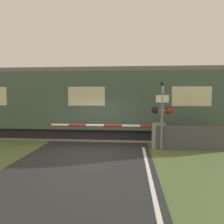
% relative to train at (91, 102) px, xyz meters
% --- Properties ---
extents(ground_plane, '(80.00, 80.00, 0.00)m').
position_rel_train_xyz_m(ground_plane, '(0.67, -3.73, -2.05)').
color(ground_plane, '#4C6033').
extents(track_bed, '(36.00, 3.20, 0.13)m').
position_rel_train_xyz_m(track_bed, '(0.67, 0.00, -2.02)').
color(track_bed, gray).
rests_on(track_bed, ground_plane).
extents(train, '(19.94, 2.79, 4.01)m').
position_rel_train_xyz_m(train, '(0.00, 0.00, 0.00)').
color(train, black).
rests_on(train, ground_plane).
extents(crossing_barrier, '(5.55, 0.44, 1.18)m').
position_rel_train_xyz_m(crossing_barrier, '(3.25, -2.68, -1.38)').
color(crossing_barrier, gray).
rests_on(crossing_barrier, ground_plane).
extents(signal_post, '(0.91, 0.26, 3.09)m').
position_rel_train_xyz_m(signal_post, '(3.79, -2.98, -0.28)').
color(signal_post, gray).
rests_on(signal_post, ground_plane).
extents(roadside_fence, '(3.46, 0.06, 1.10)m').
position_rel_train_xyz_m(roadside_fence, '(5.25, -2.89, -1.50)').
color(roadside_fence, '#4C4C51').
rests_on(roadside_fence, ground_plane).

